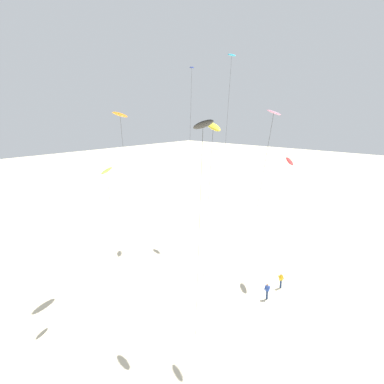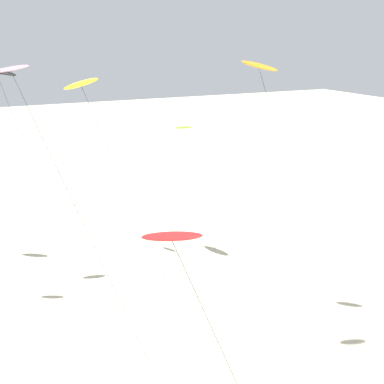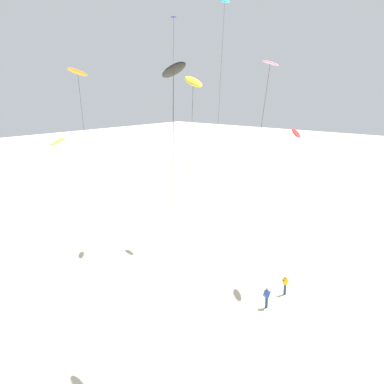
# 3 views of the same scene
# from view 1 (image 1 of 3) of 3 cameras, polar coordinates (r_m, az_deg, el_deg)

# --- Properties ---
(ground_plane) EXTENTS (260.00, 260.00, 0.00)m
(ground_plane) POSITION_cam_1_polar(r_m,az_deg,el_deg) (36.67, 16.80, -18.26)
(ground_plane) COLOR beige
(kite_lime) EXTENTS (3.55, 3.20, 13.65)m
(kite_lime) POSITION_cam_1_polar(r_m,az_deg,el_deg) (32.90, -13.19, 2.75)
(kite_lime) COLOR #8CD833
(kite_lime) RESTS_ON ground
(kite_pink) EXTENTS (6.72, 6.91, 18.71)m
(kite_pink) POSITION_cam_1_polar(r_m,az_deg,el_deg) (29.28, 12.47, 10.73)
(kite_pink) COLOR pink
(kite_pink) RESTS_ON ground
(kite_black) EXTENTS (5.05, 5.42, 18.27)m
(kite_black) POSITION_cam_1_polar(r_m,az_deg,el_deg) (21.62, 1.71, 10.01)
(kite_black) COLOR black
(kite_black) RESTS_ON ground
(kite_cyan) EXTENTS (6.54, 6.83, 26.21)m
(kite_cyan) POSITION_cam_1_polar(r_m,az_deg,el_deg) (54.18, 6.19, 19.94)
(kite_cyan) COLOR #33BFE0
(kite_cyan) RESTS_ON ground
(kite_orange) EXTENTS (5.89, 5.36, 18.49)m
(kite_orange) POSITION_cam_1_polar(r_m,az_deg,el_deg) (37.98, -11.19, 11.61)
(kite_orange) COLOR orange
(kite_orange) RESTS_ON ground
(kite_navy) EXTENTS (9.17, 9.10, 24.33)m
(kite_navy) POSITION_cam_1_polar(r_m,az_deg,el_deg) (52.60, -0.06, 18.12)
(kite_navy) COLOR navy
(kite_navy) RESTS_ON ground
(kite_yellow) EXTENTS (6.22, 6.52, 17.82)m
(kite_yellow) POSITION_cam_1_polar(r_m,az_deg,el_deg) (29.26, 3.31, 9.84)
(kite_yellow) COLOR yellow
(kite_yellow) RESTS_ON ground
(kite_red) EXTENTS (5.50, 5.34, 13.47)m
(kite_red) POSITION_cam_1_polar(r_m,az_deg,el_deg) (41.20, 15.00, 4.47)
(kite_red) COLOR red
(kite_red) RESTS_ON ground
(kite_flyer_nearest) EXTENTS (0.63, 0.65, 1.67)m
(kite_flyer_nearest) POSITION_cam_1_polar(r_m,az_deg,el_deg) (38.34, 11.70, -14.95)
(kite_flyer_nearest) COLOR navy
(kite_flyer_nearest) RESTS_ON ground
(kite_flyer_middle) EXTENTS (0.68, 0.66, 1.67)m
(kite_flyer_middle) POSITION_cam_1_polar(r_m,az_deg,el_deg) (40.77, 13.77, -13.27)
(kite_flyer_middle) COLOR navy
(kite_flyer_middle) RESTS_ON ground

